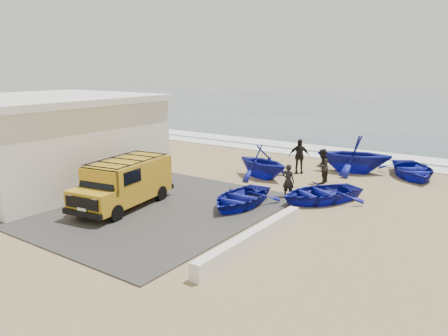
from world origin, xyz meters
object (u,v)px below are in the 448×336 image
Objects in this scene: boat_near_left at (240,198)px; boat_near_right at (320,193)px; boat_far_right at (412,169)px; building at (46,140)px; fisherman_front at (288,181)px; van at (125,182)px; boat_mid_left at (262,162)px; boat_far_left at (354,154)px; parapet at (253,239)px; fisherman_back at (299,156)px; fisherman_middle at (322,166)px.

boat_near_left is 0.96× the size of boat_near_right.
boat_far_right is (4.71, 9.31, 0.04)m from boat_near_left.
building reaches higher than fisherman_front.
van reaches higher than fisherman_front.
boat_mid_left is 5.26m from boat_far_left.
parapet is at bearing -54.83° from boat_near_left.
fisherman_front reaches higher than boat_near_right.
boat_near_right is 0.97× the size of boat_far_left.
building is at bearing -170.19° from boat_far_right.
van is at bearing 175.44° from parapet.
parapet is 10.55m from fisherman_back.
fisherman_middle is at bearing 34.74° from building.
building reaches higher than boat_near_right.
fisherman_front reaches higher than boat_far_right.
boat_far_left is 2.24× the size of fisherman_middle.
fisherman_middle is at bearing 73.33° from boat_near_left.
boat_far_left reaches higher than parapet.
boat_far_right is at bearing 134.96° from fisherman_middle.
boat_near_right is at bearing -175.31° from fisherman_front.
boat_near_left is 8.83m from boat_far_left.
building is at bearing -58.68° from fisherman_middle.
boat_far_left is at bearing 164.86° from boat_far_right.
boat_far_left is (-0.64, 6.09, 0.64)m from boat_near_right.
boat_far_left is 2.07× the size of fisherman_back.
van is 4.78m from boat_near_left.
parapet is at bearing -102.10° from fisherman_back.
boat_far_left is 3.20m from fisherman_middle.
fisherman_front is (-0.76, -6.33, -0.27)m from boat_far_left.
van is at bearing -42.12° from boat_far_left.
building is 2.34× the size of boat_far_right.
fisherman_front is 4.76m from fisherman_back.
boat_far_left is (1.81, 8.61, 0.65)m from boat_near_left.
van is at bearing -138.73° from fisherman_back.
boat_near_right is (2.45, 2.52, 0.02)m from boat_near_left.
fisherman_middle is at bearing -160.30° from boat_far_right.
boat_near_right is at bearing 31.21° from van.
fisherman_front reaches higher than boat_near_left.
boat_near_left is at bearing 128.64° from parapet.
boat_far_left is at bearing 54.79° from van.
boat_mid_left is 3.66m from fisherman_front.
building is 13.35m from boat_near_right.
boat_near_left is at bearing -16.62° from fisherman_middle.
parapet is 1.23× the size of van.
building is 5.41× the size of fisherman_middle.
boat_far_right is (2.08, 12.59, 0.14)m from parapet.
boat_near_left is 3.52m from boat_near_right.
boat_near_left is at bearing 13.00° from building.
boat_near_right is at bearing 21.28° from building.
boat_mid_left reaches higher than parapet.
parapet is 3.46× the size of fisherman_middle.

